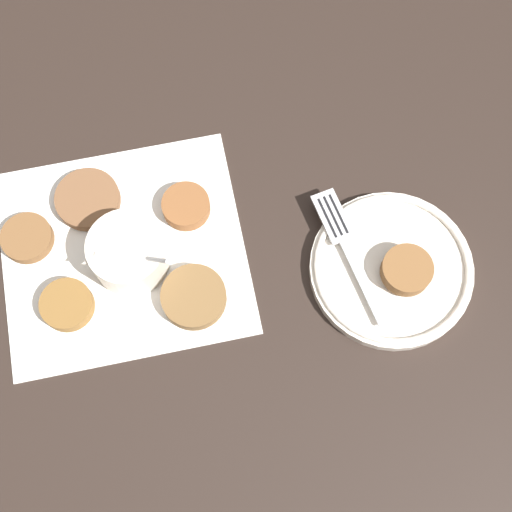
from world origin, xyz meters
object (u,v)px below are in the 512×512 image
Objects in this scene: fritter_on_plate at (407,270)px; sauce_bowl at (128,254)px; serving_plate at (391,269)px; fork at (345,242)px.

sauce_bowl is at bearing -25.36° from fritter_on_plate.
sauce_bowl reaches higher than fritter_on_plate.
fritter_on_plate is (-0.01, 0.01, 0.02)m from serving_plate.
sauce_bowl is 0.32m from fritter_on_plate.
fritter_on_plate is 0.34× the size of fork.
serving_plate is 3.27× the size of fritter_on_plate.
serving_plate is at bearing 155.98° from sauce_bowl.
fork is at bearing -50.07° from fritter_on_plate.
fritter_on_plate is (-0.28, 0.13, 0.00)m from sauce_bowl.
fork is (0.05, -0.06, -0.01)m from fritter_on_plate.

